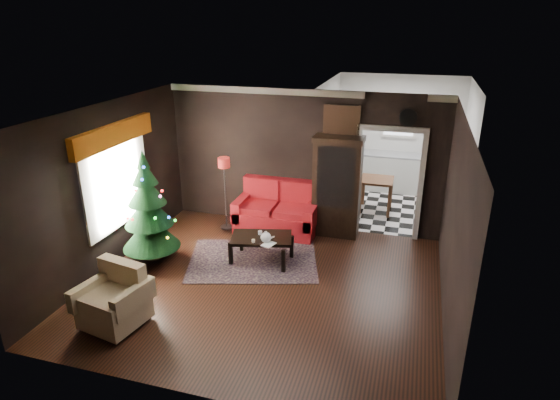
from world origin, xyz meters
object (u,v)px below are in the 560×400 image
(coffee_table, at_px, (262,248))
(teapot, at_px, (266,237))
(loveseat, at_px, (277,208))
(curio_cabinet, at_px, (337,189))
(wall_clock, at_px, (408,117))
(christmas_tree, at_px, (148,207))
(armchair, at_px, (113,297))
(kitchen_table, at_px, (376,195))
(floor_lamp, at_px, (225,194))

(coffee_table, distance_m, teapot, 0.41)
(loveseat, height_order, curio_cabinet, curio_cabinet)
(wall_clock, bearing_deg, curio_cabinet, -171.47)
(christmas_tree, relative_size, teapot, 9.11)
(christmas_tree, relative_size, coffee_table, 1.80)
(loveseat, relative_size, wall_clock, 5.31)
(teapot, bearing_deg, wall_clock, 41.81)
(curio_cabinet, height_order, wall_clock, wall_clock)
(armchair, bearing_deg, loveseat, 81.55)
(wall_clock, bearing_deg, coffee_table, -143.12)
(curio_cabinet, relative_size, wall_clock, 5.94)
(curio_cabinet, height_order, christmas_tree, christmas_tree)
(loveseat, relative_size, armchair, 2.08)
(loveseat, height_order, kitchen_table, loveseat)
(floor_lamp, distance_m, armchair, 3.34)
(loveseat, xyz_separation_m, wall_clock, (2.35, 0.40, 1.88))
(kitchen_table, bearing_deg, curio_cabinet, -114.44)
(wall_clock, height_order, kitchen_table, wall_clock)
(loveseat, relative_size, teapot, 8.22)
(loveseat, relative_size, floor_lamp, 1.16)
(loveseat, bearing_deg, teapot, -80.53)
(curio_cabinet, relative_size, teapot, 9.19)
(floor_lamp, relative_size, wall_clock, 4.58)
(armchair, bearing_deg, curio_cabinet, 68.76)
(teapot, bearing_deg, loveseat, 99.47)
(loveseat, xyz_separation_m, christmas_tree, (-1.73, -1.86, 0.55))
(armchair, xyz_separation_m, wall_clock, (3.64, 4.04, 1.92))
(christmas_tree, bearing_deg, coffee_table, 17.49)
(curio_cabinet, relative_size, coffee_table, 1.82)
(teapot, relative_size, wall_clock, 0.65)
(wall_clock, bearing_deg, floor_lamp, -167.48)
(teapot, bearing_deg, coffee_table, 126.70)
(loveseat, height_order, floor_lamp, floor_lamp)
(loveseat, bearing_deg, floor_lamp, -160.77)
(curio_cabinet, height_order, armchair, curio_cabinet)
(christmas_tree, xyz_separation_m, armchair, (0.44, -1.78, -0.59))
(floor_lamp, bearing_deg, armchair, -95.65)
(teapot, xyz_separation_m, wall_clock, (2.10, 1.88, 1.80))
(christmas_tree, relative_size, kitchen_table, 2.51)
(curio_cabinet, bearing_deg, teapot, -117.96)
(coffee_table, relative_size, kitchen_table, 1.39)
(loveseat, distance_m, armchair, 3.86)
(curio_cabinet, relative_size, floor_lamp, 1.30)
(armchair, xyz_separation_m, teapot, (1.53, 2.16, 0.12))
(christmas_tree, distance_m, wall_clock, 4.85)
(loveseat, bearing_deg, wall_clock, 9.66)
(armchair, xyz_separation_m, coffee_table, (1.39, 2.35, -0.21))
(loveseat, xyz_separation_m, teapot, (0.25, -1.48, 0.08))
(coffee_table, relative_size, wall_clock, 3.26)
(loveseat, height_order, teapot, loveseat)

